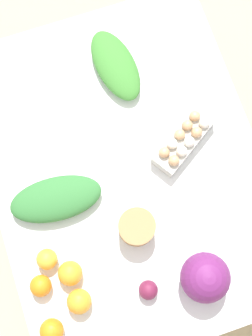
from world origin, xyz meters
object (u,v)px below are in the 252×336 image
at_px(paper_bag, 137,227).
at_px(orange_0, 70,273).
at_px(greens_bunch_chard, 115,65).
at_px(egg_carton, 183,140).
at_px(cabbage_purple, 205,278).
at_px(orange_3, 41,286).
at_px(beet_root, 148,290).
at_px(orange_1, 79,302).
at_px(orange_2, 47,259).
at_px(greens_bunch_scallion, 56,199).
at_px(orange_4, 52,331).

distance_m(paper_bag, orange_0, 0.27).
bearing_deg(greens_bunch_chard, egg_carton, 21.50).
relative_size(cabbage_purple, orange_3, 2.24).
relative_size(greens_bunch_chard, orange_0, 3.58).
distance_m(cabbage_purple, beet_root, 0.19).
distance_m(egg_carton, greens_bunch_chard, 0.38).
xyz_separation_m(paper_bag, greens_bunch_chard, (-0.59, 0.12, -0.02)).
bearing_deg(paper_bag, orange_0, -74.17).
xyz_separation_m(beet_root, orange_1, (-0.04, -0.23, 0.01)).
distance_m(orange_0, orange_2, 0.09).
xyz_separation_m(greens_bunch_chard, orange_2, (0.59, -0.44, 0.00)).
bearing_deg(beet_root, cabbage_purple, 84.23).
xyz_separation_m(cabbage_purple, beet_root, (-0.02, -0.18, -0.05)).
relative_size(greens_bunch_chard, orange_2, 4.18).
bearing_deg(orange_0, paper_bag, 105.83).
xyz_separation_m(egg_carton, paper_bag, (0.24, -0.25, 0.01)).
height_order(cabbage_purple, orange_0, cabbage_purple).
xyz_separation_m(greens_bunch_scallion, greens_bunch_chard, (-0.41, 0.35, -0.00)).
relative_size(cabbage_purple, orange_1, 1.97).
bearing_deg(orange_2, paper_bag, 90.79).
bearing_deg(beet_root, orange_4, -86.41).
distance_m(egg_carton, beet_root, 0.53).
height_order(beet_root, orange_2, orange_2).
relative_size(greens_bunch_scallion, greens_bunch_chard, 1.07).
distance_m(cabbage_purple, greens_bunch_chard, 0.81).
bearing_deg(egg_carton, orange_1, 5.72).
xyz_separation_m(cabbage_purple, greens_bunch_chard, (-0.81, -0.04, -0.05)).
relative_size(greens_bunch_chard, orange_1, 3.60).
height_order(paper_bag, orange_1, paper_bag).
relative_size(egg_carton, greens_bunch_scallion, 0.82).
bearing_deg(cabbage_purple, egg_carton, 167.95).
bearing_deg(cabbage_purple, greens_bunch_chard, -177.26).
xyz_separation_m(cabbage_purple, orange_0, (-0.15, -0.41, -0.04)).
relative_size(cabbage_purple, paper_bag, 1.31).
relative_size(orange_0, orange_3, 1.14).
distance_m(beet_root, orange_3, 0.36).
bearing_deg(greens_bunch_scallion, cabbage_purple, 43.67).
bearing_deg(greens_bunch_chard, orange_1, -26.27).
distance_m(beet_root, orange_2, 0.35).
relative_size(egg_carton, orange_3, 3.61).
bearing_deg(orange_2, greens_bunch_scallion, 154.85).
height_order(paper_bag, orange_4, paper_bag).
distance_m(cabbage_purple, orange_0, 0.44).
bearing_deg(orange_4, orange_1, 117.88).
height_order(cabbage_purple, egg_carton, cabbage_purple).
relative_size(paper_bag, beet_root, 1.93).
xyz_separation_m(orange_0, orange_1, (0.10, 0.00, -0.00)).
height_order(orange_2, orange_4, orange_4).
bearing_deg(greens_bunch_chard, orange_3, -35.65).
bearing_deg(egg_carton, cabbage_purple, 45.16).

